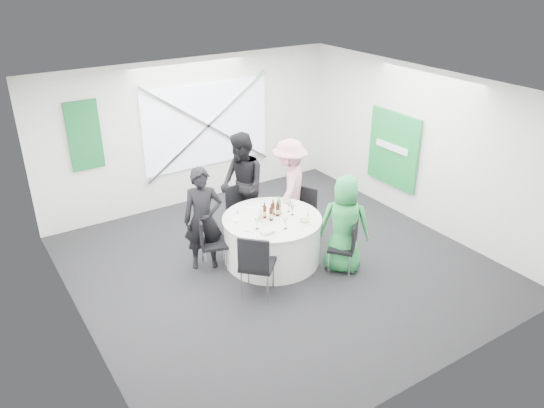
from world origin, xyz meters
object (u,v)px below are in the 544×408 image
banquet_table (272,239)px  person_woman_pink (289,186)px  green_water_bottle (279,207)px  chair_front_right (347,244)px  chair_back (239,207)px  person_woman_green (345,224)px  person_man_back (242,185)px  chair_back_right (305,208)px  clear_water_bottle (261,215)px  chair_back_left (208,239)px  person_man_back_left (203,219)px  chair_front_left (256,262)px

banquet_table → person_woman_pink: size_ratio=0.93×
green_water_bottle → chair_front_right: bearing=-58.7°
chair_front_right → green_water_bottle: green_water_bottle is taller
chair_back → chair_front_right: size_ratio=1.04×
person_woman_green → person_man_back: bearing=-24.3°
chair_back_right → clear_water_bottle: bearing=-93.6°
person_man_back → green_water_bottle: bearing=9.0°
chair_back → person_woman_pink: size_ratio=0.53×
chair_back_left → chair_back_right: (1.95, 0.16, -0.04)m
person_man_back_left → green_water_bottle: (1.14, -0.37, 0.05)m
chair_front_left → person_woman_pink: person_woman_pink is taller
chair_front_left → person_woman_green: person_woman_green is taller
chair_back → person_man_back_left: size_ratio=0.54×
person_man_back → chair_front_left: bearing=-19.6°
chair_back → chair_front_right: chair_back is taller
chair_back → clear_water_bottle: clear_water_bottle is taller
banquet_table → person_man_back: 1.22m
person_man_back → clear_water_bottle: (-0.32, -1.11, -0.03)m
chair_front_right → person_man_back_left: size_ratio=0.52×
chair_front_left → person_woman_green: bearing=-137.1°
banquet_table → chair_front_right: (0.77, -0.92, 0.12)m
chair_front_left → person_woman_green: size_ratio=0.66×
chair_front_right → person_woman_pink: bearing=-131.9°
chair_front_left → clear_water_bottle: bearing=-81.0°
chair_back_left → clear_water_bottle: size_ratio=3.04×
chair_back → person_man_back: (0.10, 0.05, 0.38)m
chair_back → chair_back_right: (0.99, -0.57, -0.04)m
chair_back → chair_front_left: size_ratio=0.87×
chair_front_right → person_man_back_left: bearing=-77.6°
banquet_table → chair_front_right: 1.20m
chair_back_left → green_water_bottle: bearing=-84.5°
banquet_table → chair_back_right: bearing=25.7°
banquet_table → chair_back_right: 1.10m
green_water_bottle → clear_water_bottle: size_ratio=1.02×
chair_front_left → person_man_back_left: size_ratio=0.62×
chair_back → chair_front_left: (-0.75, -1.79, 0.08)m
clear_water_bottle → chair_back: bearing=78.6°
chair_back → banquet_table: bearing=-90.0°
chair_back_left → green_water_bottle: (1.13, -0.25, 0.36)m
person_woman_pink → person_woman_green: person_woman_pink is taller
person_woman_green → clear_water_bottle: bearing=7.4°
person_woman_green → person_woman_pink: bearing=-45.5°
chair_back_right → chair_front_left: chair_front_left is taller
person_man_back_left → green_water_bottle: size_ratio=5.52×
chair_back_right → chair_back_left: bearing=-110.9°
chair_front_right → clear_water_bottle: clear_water_bottle is taller
person_man_back → person_woman_green: person_man_back is taller
chair_back_left → clear_water_bottle: 0.89m
clear_water_bottle → person_woman_pink: bearing=35.0°
person_man_back_left → person_woman_pink: 1.82m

